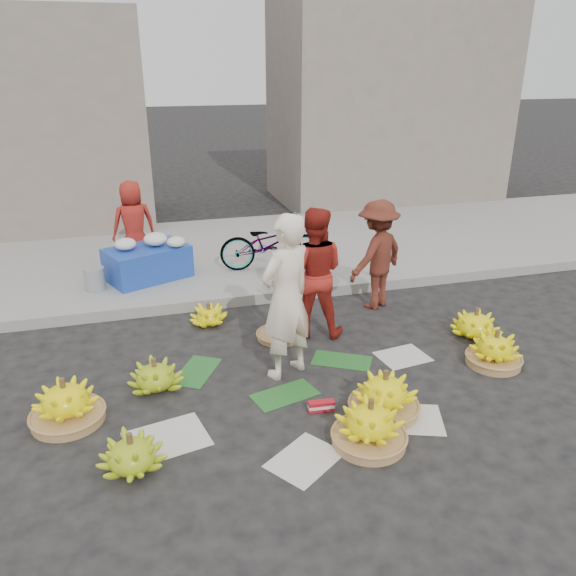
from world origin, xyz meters
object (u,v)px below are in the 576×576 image
object	(u,v)px
banana_bunch_4	(495,350)
vendor_cream	(286,297)
banana_bunch_0	(66,403)
flower_table	(148,261)
bicycle	(271,243)

from	to	relation	value
banana_bunch_4	vendor_cream	distance (m)	2.41
banana_bunch_0	flower_table	xyz separation A→B (m)	(0.91, 3.30, 0.20)
banana_bunch_0	bicycle	xyz separation A→B (m)	(2.75, 3.22, 0.34)
banana_bunch_0	vendor_cream	world-z (taller)	vendor_cream
banana_bunch_0	bicycle	bearing A→B (deg)	49.48
flower_table	bicycle	bearing A→B (deg)	-25.91
banana_bunch_4	bicycle	size ratio (longest dim) A/B	0.42
banana_bunch_4	flower_table	bearing A→B (deg)	135.88
flower_table	bicycle	world-z (taller)	bicycle
vendor_cream	bicycle	world-z (taller)	vendor_cream
banana_bunch_0	vendor_cream	size ratio (longest dim) A/B	0.38
vendor_cream	flower_table	size ratio (longest dim) A/B	1.33
banana_bunch_0	banana_bunch_4	distance (m)	4.45
flower_table	bicycle	size ratio (longest dim) A/B	0.85
banana_bunch_0	flower_table	bearing A→B (deg)	74.66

